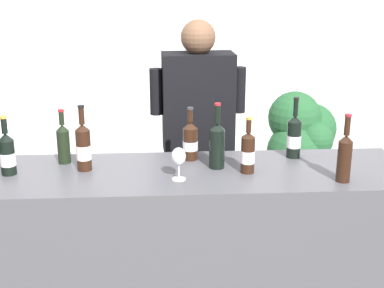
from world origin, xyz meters
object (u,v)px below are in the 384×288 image
Objects in this scene: wine_bottle_1 at (248,152)px; wine_bottle_10 at (190,141)px; wine_bottle_7 at (83,147)px; wine_bottle_5 at (7,154)px; potted_shrub at (301,143)px; person_server at (198,158)px; wine_bottle_9 at (217,144)px; wine_bottle_2 at (294,137)px; wine_bottle_8 at (63,142)px; wine_bottle_0 at (345,156)px; wine_glass at (179,158)px.

wine_bottle_10 is (-0.29, 0.23, -0.00)m from wine_bottle_1.
wine_bottle_7 is at bearing 174.05° from wine_bottle_1.
wine_bottle_1 is 0.37m from wine_bottle_10.
wine_bottle_5 reaches higher than potted_shrub.
wine_bottle_1 is at bearing -5.95° from wine_bottle_7.
wine_bottle_9 is at bearing -84.54° from person_server.
wine_bottle_9 is 0.32× the size of potted_shrub.
wine_bottle_1 is 0.86× the size of wine_bottle_2.
wine_bottle_9 is at bearing -121.87° from potted_shrub.
wine_bottle_9 is (1.09, 0.03, 0.02)m from wine_bottle_5.
wine_bottle_10 is at bearing -99.25° from person_server.
wine_bottle_9 is at bearing -8.77° from wine_bottle_8.
wine_bottle_8 is (-1.44, 0.36, -0.02)m from wine_bottle_0.
wine_bottle_5 is (-1.24, 0.05, 0.00)m from wine_bottle_1.
wine_bottle_1 and wine_bottle_10 have the same top height.
wine_bottle_5 is at bearing 173.20° from wine_bottle_0.
wine_bottle_10 is at bearing 141.82° from wine_bottle_1.
wine_bottle_0 is 1.11× the size of wine_bottle_5.
wine_bottle_0 reaches higher than wine_bottle_10.
wine_bottle_9 is at bearing -162.32° from wine_bottle_2.
wine_bottle_7 is 1.17× the size of wine_bottle_10.
wine_bottle_1 is (-0.46, 0.15, -0.02)m from wine_bottle_0.
wine_bottle_1 is 1.77× the size of wine_glass.
wine_bottle_1 is 0.37m from wine_glass.
wine_bottle_8 is at bearing 165.81° from wine_bottle_0.
wine_bottle_9 is at bearing -46.78° from wine_bottle_10.
wine_bottle_8 is at bearing 31.95° from wine_bottle_5.
wine_bottle_2 is at bearing 17.68° from wine_bottle_9.
wine_bottle_7 is at bearing 179.47° from wine_bottle_9.
wine_bottle_8 is (-1.28, -0.02, -0.00)m from wine_bottle_2.
wine_bottle_5 is (-1.70, 0.20, -0.02)m from wine_bottle_0.
wine_bottle_5 is 0.31m from wine_bottle_8.
wine_bottle_2 reaches higher than potted_shrub.
person_server is at bearing 31.90° from wine_bottle_5.
wine_glass is at bearing -167.44° from wine_bottle_1.
wine_bottle_5 is (-1.54, -0.18, -0.01)m from wine_bottle_2.
potted_shrub is at bearing 72.41° from wine_bottle_2.
wine_glass is (-0.36, -0.08, 0.01)m from wine_bottle_1.
wine_bottle_5 is 1.84× the size of wine_glass.
wine_bottle_10 is at bearing 13.42° from wine_bottle_7.
wine_bottle_10 is at bearing 153.05° from wine_bottle_0.
wine_bottle_9 is (-0.45, -0.14, 0.01)m from wine_bottle_2.
wine_bottle_1 is at bearing -12.12° from wine_bottle_8.
wine_bottle_8 is 1.01× the size of wine_bottle_10.
person_server is at bearing 80.75° from wine_bottle_10.
person_server reaches higher than wine_bottle_8.
wine_bottle_1 is 0.77m from person_server.
wine_bottle_5 reaches higher than wine_bottle_10.
wine_bottle_10 reaches higher than wine_glass.
wine_bottle_5 is 1.24m from person_server.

